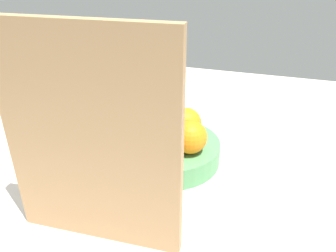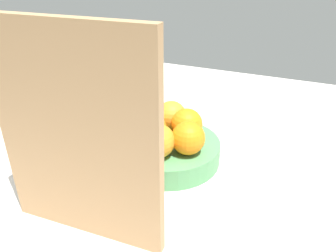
% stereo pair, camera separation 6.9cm
% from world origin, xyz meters
% --- Properties ---
extents(ground_plane, '(1.80, 1.40, 0.03)m').
position_xyz_m(ground_plane, '(0.00, 0.00, -0.01)').
color(ground_plane, silver).
extents(fruit_bowl, '(0.24, 0.24, 0.05)m').
position_xyz_m(fruit_bowl, '(0.01, 0.01, 0.02)').
color(fruit_bowl, '#52965D').
rests_on(fruit_bowl, ground_plane).
extents(orange_front_left, '(0.07, 0.07, 0.07)m').
position_xyz_m(orange_front_left, '(-0.03, -0.02, 0.08)').
color(orange_front_left, orange).
rests_on(orange_front_left, fruit_bowl).
extents(orange_front_right, '(0.07, 0.07, 0.07)m').
position_xyz_m(orange_front_right, '(0.02, -0.05, 0.08)').
color(orange_front_right, orange).
rests_on(orange_front_right, fruit_bowl).
extents(orange_center, '(0.07, 0.07, 0.07)m').
position_xyz_m(orange_center, '(0.07, -0.02, 0.08)').
color(orange_center, orange).
rests_on(orange_center, fruit_bowl).
extents(orange_back_left, '(0.07, 0.07, 0.07)m').
position_xyz_m(orange_back_left, '(0.04, 0.03, 0.08)').
color(orange_back_left, orange).
rests_on(orange_back_left, fruit_bowl).
extents(orange_back_right, '(0.07, 0.07, 0.07)m').
position_xyz_m(orange_back_right, '(-0.00, 0.07, 0.08)').
color(orange_back_right, orange).
rests_on(orange_back_right, fruit_bowl).
extents(orange_top_stack, '(0.07, 0.07, 0.07)m').
position_xyz_m(orange_top_stack, '(-0.05, 0.03, 0.08)').
color(orange_top_stack, orange).
rests_on(orange_top_stack, fruit_bowl).
extents(banana_bunch, '(0.10, 0.18, 0.06)m').
position_xyz_m(banana_bunch, '(0.04, 0.01, 0.08)').
color(banana_bunch, yellow).
rests_on(banana_bunch, fruit_bowl).
extents(cutting_board, '(0.28, 0.03, 0.36)m').
position_xyz_m(cutting_board, '(0.04, 0.27, 0.18)').
color(cutting_board, tan).
rests_on(cutting_board, ground_plane).
extents(thermos_tumbler, '(0.08, 0.08, 0.20)m').
position_xyz_m(thermos_tumbler, '(0.26, 0.01, 0.10)').
color(thermos_tumbler, '#BDB3BD').
rests_on(thermos_tumbler, ground_plane).
extents(jar_lid, '(0.07, 0.07, 0.02)m').
position_xyz_m(jar_lid, '(0.26, -0.08, 0.01)').
color(jar_lid, white).
rests_on(jar_lid, ground_plane).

